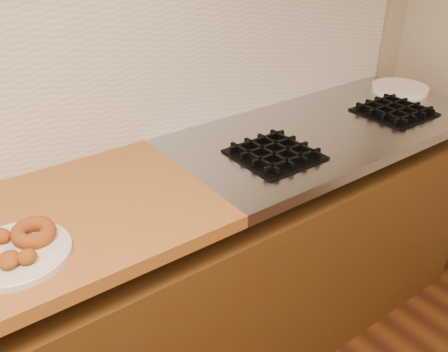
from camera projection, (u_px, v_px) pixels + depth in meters
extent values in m
cube|color=#9EA0A5|center=(328.00, 128.00, 1.84)|extent=(1.30, 0.62, 0.04)
cube|color=black|center=(275.00, 155.00, 1.60)|extent=(0.26, 0.26, 0.01)
cube|color=black|center=(254.00, 158.00, 1.54)|extent=(0.01, 0.24, 0.02)
cube|color=black|center=(293.00, 161.00, 1.53)|extent=(0.24, 0.01, 0.02)
cube|color=black|center=(268.00, 153.00, 1.57)|extent=(0.01, 0.24, 0.02)
cube|color=black|center=(281.00, 154.00, 1.57)|extent=(0.24, 0.01, 0.02)
cube|color=black|center=(281.00, 148.00, 1.60)|extent=(0.01, 0.24, 0.02)
cube|color=black|center=(269.00, 147.00, 1.61)|extent=(0.24, 0.01, 0.02)
cube|color=black|center=(294.00, 144.00, 1.64)|extent=(0.01, 0.24, 0.02)
cube|color=black|center=(258.00, 141.00, 1.65)|extent=(0.24, 0.01, 0.02)
cube|color=black|center=(394.00, 112.00, 1.93)|extent=(0.26, 0.26, 0.01)
cube|color=black|center=(381.00, 114.00, 1.88)|extent=(0.01, 0.24, 0.02)
cube|color=black|center=(414.00, 115.00, 1.86)|extent=(0.24, 0.01, 0.02)
cube|color=black|center=(390.00, 110.00, 1.91)|extent=(0.01, 0.24, 0.02)
cube|color=black|center=(401.00, 111.00, 1.90)|extent=(0.24, 0.01, 0.02)
cube|color=black|center=(399.00, 107.00, 1.94)|extent=(0.01, 0.24, 0.02)
cube|color=black|center=(389.00, 107.00, 1.94)|extent=(0.24, 0.01, 0.02)
cube|color=black|center=(408.00, 104.00, 1.97)|extent=(0.01, 0.24, 0.02)
cube|color=black|center=(377.00, 102.00, 1.99)|extent=(0.24, 0.01, 0.02)
cylinder|color=beige|center=(16.00, 254.00, 1.13)|extent=(0.26, 0.26, 0.01)
torus|color=#893C13|center=(33.00, 232.00, 1.16)|extent=(0.12, 0.12, 0.05)
ellipsoid|color=#893C13|center=(9.00, 259.00, 1.07)|extent=(0.07, 0.07, 0.03)
ellipsoid|color=#893C13|center=(27.00, 257.00, 1.08)|extent=(0.05, 0.04, 0.04)
ellipsoid|color=#893C13|center=(0.00, 236.00, 1.15)|extent=(0.07, 0.07, 0.04)
cylinder|color=white|center=(399.00, 90.00, 2.16)|extent=(0.25, 0.25, 0.01)
cylinder|color=white|center=(400.00, 87.00, 2.16)|extent=(0.25, 0.25, 0.01)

